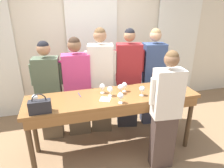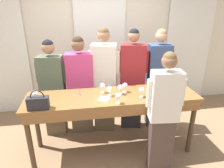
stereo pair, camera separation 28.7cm
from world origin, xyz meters
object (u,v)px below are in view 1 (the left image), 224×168
guest_striped_shirt (128,80)px  tasting_bar (114,103)px  wine_glass_back_left (142,89)px  wine_glass_center_mid (102,87)px  wine_glass_center_left (35,98)px  host_pouring (166,112)px  wine_glass_center_right (110,89)px  guest_olive_jacket (49,91)px  wine_glass_front_mid (121,96)px  handbag (40,106)px  guest_pink_top (77,87)px  guest_cream_sweater (101,82)px  wine_glass_front_left (124,85)px  guest_navy_coat (152,78)px  wine_bottle (154,80)px  wine_glass_front_right (121,87)px

guest_striped_shirt → tasting_bar: bearing=-125.3°
wine_glass_back_left → wine_glass_center_mid: bearing=155.8°
wine_glass_center_left → host_pouring: bearing=-17.0°
wine_glass_center_mid → wine_glass_center_right: same height
tasting_bar → guest_olive_jacket: bearing=145.1°
wine_glass_front_mid → handbag: bearing=179.4°
guest_pink_top → host_pouring: (1.02, -1.12, -0.01)m
tasting_bar → guest_cream_sweater: guest_cream_sweater is taller
wine_glass_center_left → wine_glass_front_left: bearing=4.5°
guest_olive_jacket → guest_navy_coat: size_ratio=0.93×
wine_glass_center_right → wine_glass_back_left: 0.46m
tasting_bar → host_pouring: (0.57, -0.48, 0.03)m
guest_pink_top → wine_glass_front_left: bearing=-38.8°
wine_bottle → wine_glass_center_right: wine_bottle is taller
wine_glass_back_left → guest_cream_sweater: (-0.44, 0.72, -0.11)m
guest_olive_jacket → guest_navy_coat: (1.83, -0.00, 0.06)m
handbag → wine_glass_back_left: size_ratio=1.81×
tasting_bar → guest_olive_jacket: guest_olive_jacket is taller
wine_glass_front_right → wine_glass_center_left: bearing=-178.2°
wine_glass_back_left → guest_cream_sweater: guest_cream_sweater is taller
wine_glass_center_mid → guest_pink_top: 0.61m
wine_bottle → guest_navy_coat: (0.24, 0.51, -0.16)m
wine_bottle → wine_glass_center_left: (-1.73, -0.11, -0.03)m
wine_glass_back_left → guest_navy_coat: bearing=54.2°
wine_bottle → guest_striped_shirt: bearing=114.6°
wine_glass_front_mid → guest_cream_sweater: bearing=94.9°
wine_glass_front_right → host_pouring: size_ratio=0.09×
tasting_bar → guest_pink_top: bearing=125.5°
handbag → wine_glass_back_left: (1.38, 0.13, 0.01)m
wine_bottle → wine_glass_front_right: wine_bottle is taller
wine_glass_front_left → wine_glass_back_left: same height
wine_glass_front_right → host_pouring: 0.72m
wine_glass_center_left → guest_pink_top: 0.88m
wine_glass_front_mid → wine_glass_center_left: (-1.08, 0.24, -0.00)m
wine_bottle → guest_navy_coat: guest_navy_coat is taller
wine_glass_center_left → guest_olive_jacket: bearing=77.2°
wine_glass_front_mid → guest_olive_jacket: guest_olive_jacket is taller
wine_glass_front_mid → guest_navy_coat: 1.25m
wine_glass_front_left → guest_olive_jacket: (-1.11, 0.52, -0.19)m
tasting_bar → wine_glass_center_mid: 0.29m
tasting_bar → wine_glass_center_right: (-0.05, 0.02, 0.21)m
wine_glass_front_mid → wine_glass_center_left: same height
wine_glass_front_left → guest_navy_coat: bearing=36.0°
tasting_bar → guest_striped_shirt: 0.78m
wine_glass_center_right → handbag: bearing=-165.7°
wine_glass_front_left → wine_glass_center_left: 1.25m
wine_bottle → wine_glass_front_mid: 0.74m
tasting_bar → wine_bottle: (0.68, 0.13, 0.23)m
wine_glass_center_mid → guest_navy_coat: (1.05, 0.49, -0.13)m
wine_glass_front_left → guest_navy_coat: guest_navy_coat is taller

